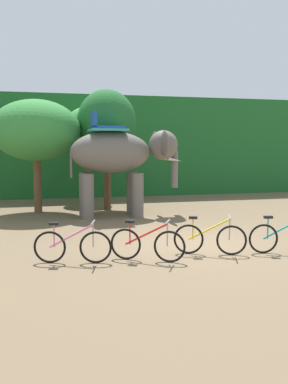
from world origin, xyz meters
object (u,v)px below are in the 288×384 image
at_px(bike_pink, 72,246).
at_px(tree_far_left, 36,131).
at_px(elephant, 120,156).
at_px(bike_red, 147,244).
at_px(tree_left, 86,132).
at_px(bike_yellow, 210,238).
at_px(bike_teal, 284,237).
at_px(tree_center, 107,124).

bearing_deg(bike_pink, tree_far_left, 96.75).
height_order(elephant, bike_pink, elephant).
bearing_deg(elephant, tree_far_left, 152.83).
distance_m(tree_far_left, bike_red, 8.42).
xyz_separation_m(tree_left, bike_yellow, (1.91, -10.04, -2.85)).
bearing_deg(bike_teal, tree_far_left, 127.28).
bearing_deg(bike_red, bike_pink, 172.61).
distance_m(tree_center, bike_yellow, 8.32).
xyz_separation_m(tree_center, elephant, (0.21, -1.77, -1.25)).
bearing_deg(bike_pink, elephant, 70.28).
bearing_deg(bike_pink, bike_red, -7.39).
distance_m(bike_pink, bike_teal, 4.97).
xyz_separation_m(tree_far_left, tree_left, (2.15, 2.67, 0.08)).
xyz_separation_m(tree_far_left, bike_pink, (0.87, -7.35, -2.76)).
xyz_separation_m(bike_yellow, bike_teal, (1.77, -0.29, 0.00)).
relative_size(tree_far_left, bike_pink, 2.59).
xyz_separation_m(tree_left, elephant, (0.81, -4.19, -1.03)).
distance_m(tree_left, elephant, 4.39).
xyz_separation_m(bike_red, bike_teal, (3.33, -0.10, 0.00)).
distance_m(tree_left, bike_yellow, 10.61).
bearing_deg(bike_red, tree_left, 91.91).
bearing_deg(bike_yellow, bike_pink, 179.66).
xyz_separation_m(tree_far_left, bike_yellow, (4.06, -7.37, -2.76)).
relative_size(tree_far_left, tree_center, 0.90).
height_order(tree_left, bike_red, tree_left).
distance_m(tree_left, bike_red, 10.62).
distance_m(bike_pink, bike_yellow, 3.19).
height_order(tree_left, elephant, tree_left).
xyz_separation_m(bike_red, bike_yellow, (1.57, 0.19, 0.00)).
bearing_deg(bike_red, tree_center, 88.15).
bearing_deg(tree_center, elephant, -83.15).
height_order(bike_red, bike_yellow, same).
bearing_deg(tree_center, tree_left, 103.82).
relative_size(tree_center, bike_teal, 2.85).
relative_size(bike_yellow, bike_teal, 0.96).
relative_size(elephant, bike_pink, 2.49).
height_order(bike_yellow, bike_teal, same).
height_order(tree_far_left, elephant, tree_far_left).
xyz_separation_m(elephant, bike_yellow, (1.10, -5.85, -1.82)).
bearing_deg(tree_left, bike_red, -88.09).
bearing_deg(bike_red, bike_yellow, 6.98).
xyz_separation_m(bike_pink, bike_red, (1.62, -0.21, 0.00)).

